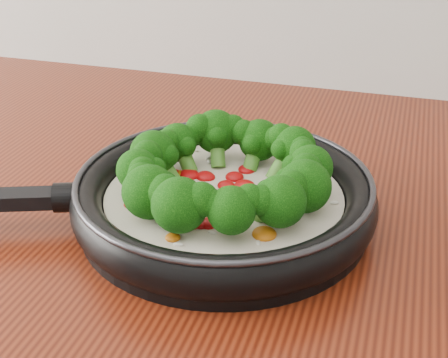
% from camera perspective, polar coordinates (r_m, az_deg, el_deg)
% --- Properties ---
extents(skillet, '(0.52, 0.41, 0.09)m').
position_cam_1_polar(skillet, '(0.64, -0.24, -1.15)').
color(skillet, black).
rests_on(skillet, counter).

